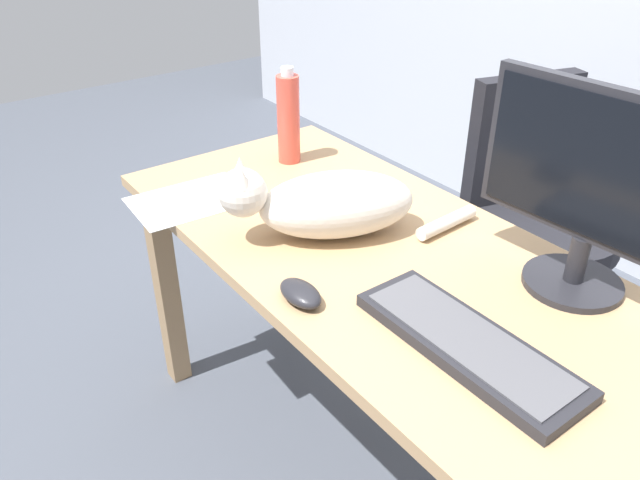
{
  "coord_description": "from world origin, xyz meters",
  "views": [
    {
      "loc": [
        0.86,
        -0.83,
        1.48
      ],
      "look_at": [
        -0.06,
        -0.15,
        0.79
      ],
      "focal_mm": 35.19,
      "sensor_mm": 36.0,
      "label": 1
    }
  ],
  "objects_px": {
    "office_chair": "(530,251)",
    "keyboard": "(468,343)",
    "monitor": "(596,187)",
    "water_bottle": "(288,118)",
    "computer_mouse": "(300,293)",
    "cat": "(327,203)"
  },
  "relations": [
    {
      "from": "office_chair",
      "to": "keyboard",
      "type": "relative_size",
      "value": 2.14
    },
    {
      "from": "monitor",
      "to": "cat",
      "type": "height_order",
      "value": "monitor"
    },
    {
      "from": "keyboard",
      "to": "monitor",
      "type": "bearing_deg",
      "value": 91.25
    },
    {
      "from": "cat",
      "to": "water_bottle",
      "type": "height_order",
      "value": "water_bottle"
    },
    {
      "from": "monitor",
      "to": "water_bottle",
      "type": "distance_m",
      "value": 0.88
    },
    {
      "from": "water_bottle",
      "to": "monitor",
      "type": "bearing_deg",
      "value": 7.19
    },
    {
      "from": "keyboard",
      "to": "cat",
      "type": "bearing_deg",
      "value": 174.5
    },
    {
      "from": "cat",
      "to": "office_chair",
      "type": "bearing_deg",
      "value": 86.7
    },
    {
      "from": "monitor",
      "to": "cat",
      "type": "xyz_separation_m",
      "value": [
        -0.47,
        -0.28,
        -0.15
      ]
    },
    {
      "from": "monitor",
      "to": "computer_mouse",
      "type": "bearing_deg",
      "value": -121.27
    },
    {
      "from": "office_chair",
      "to": "computer_mouse",
      "type": "bearing_deg",
      "value": -82.25
    },
    {
      "from": "office_chair",
      "to": "keyboard",
      "type": "distance_m",
      "value": 0.99
    },
    {
      "from": "monitor",
      "to": "water_bottle",
      "type": "xyz_separation_m",
      "value": [
        -0.87,
        -0.11,
        -0.1
      ]
    },
    {
      "from": "office_chair",
      "to": "cat",
      "type": "distance_m",
      "value": 0.88
    },
    {
      "from": "water_bottle",
      "to": "keyboard",
      "type": "bearing_deg",
      "value": -13.61
    },
    {
      "from": "monitor",
      "to": "computer_mouse",
      "type": "distance_m",
      "value": 0.6
    },
    {
      "from": "office_chair",
      "to": "computer_mouse",
      "type": "xyz_separation_m",
      "value": [
        0.13,
        -0.98,
        0.34
      ]
    },
    {
      "from": "keyboard",
      "to": "water_bottle",
      "type": "bearing_deg",
      "value": 166.39
    },
    {
      "from": "keyboard",
      "to": "water_bottle",
      "type": "xyz_separation_m",
      "value": [
        -0.88,
        0.21,
        0.12
      ]
    },
    {
      "from": "office_chair",
      "to": "keyboard",
      "type": "xyz_separation_m",
      "value": [
        0.43,
        -0.83,
        0.33
      ]
    },
    {
      "from": "computer_mouse",
      "to": "water_bottle",
      "type": "xyz_separation_m",
      "value": [
        -0.58,
        0.37,
        0.11
      ]
    },
    {
      "from": "monitor",
      "to": "water_bottle",
      "type": "height_order",
      "value": "monitor"
    }
  ]
}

